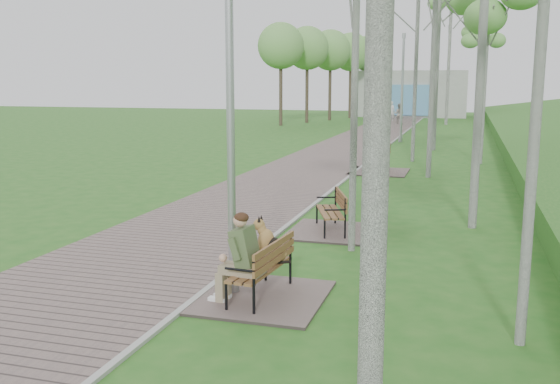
{
  "coord_description": "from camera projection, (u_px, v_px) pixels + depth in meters",
  "views": [
    {
      "loc": [
        3.57,
        -6.26,
        3.07
      ],
      "look_at": [
        0.34,
        4.54,
        1.06
      ],
      "focal_mm": 40.0,
      "sensor_mm": 36.0,
      "label": 1
    }
  ],
  "objects": [
    {
      "name": "lamp_post_second",
      "position": [
        377.0,
        95.0,
        24.55
      ],
      "size": [
        0.21,
        0.21,
        5.47
      ],
      "color": "#A2A5AA",
      "rests_on": "ground"
    },
    {
      "name": "pedestrian_near",
      "position": [
        391.0,
        111.0,
        48.15
      ],
      "size": [
        0.6,
        0.42,
        1.58
      ],
      "primitive_type": "imported",
      "rotation": [
        0.0,
        0.0,
        3.07
      ],
      "color": "beige",
      "rests_on": "ground"
    },
    {
      "name": "bench_second",
      "position": [
        330.0,
        223.0,
        12.81
      ],
      "size": [
        1.72,
        1.91,
        1.05
      ],
      "color": "#685854",
      "rests_on": "ground"
    },
    {
      "name": "walkway",
      "position": [
        343.0,
        150.0,
        28.22
      ],
      "size": [
        3.5,
        67.0,
        0.04
      ],
      "primitive_type": "cube",
      "color": "#685854",
      "rests_on": "ground"
    },
    {
      "name": "bench_main",
      "position": [
        256.0,
        271.0,
        8.83
      ],
      "size": [
        1.74,
        1.93,
        1.52
      ],
      "color": "#685854",
      "rests_on": "ground"
    },
    {
      "name": "lamp_post_near",
      "position": [
        231.0,
        135.0,
        8.74
      ],
      "size": [
        0.19,
        0.19,
        4.97
      ],
      "color": "#A2A5AA",
      "rests_on": "ground"
    },
    {
      "name": "bench_third",
      "position": [
        378.0,
        166.0,
        21.29
      ],
      "size": [
        1.91,
        2.12,
        1.17
      ],
      "color": "#685854",
      "rests_on": "ground"
    },
    {
      "name": "birch_distant_b",
      "position": [
        485.0,
        22.0,
        50.89
      ],
      "size": [
        2.71,
        2.71,
        10.0
      ],
      "color": "silver",
      "rests_on": "ground"
    },
    {
      "name": "birch_distant_a",
      "position": [
        451.0,
        4.0,
        43.39
      ],
      "size": [
        2.79,
        2.79,
        10.64
      ],
      "color": "silver",
      "rests_on": "ground"
    },
    {
      "name": "building_north",
      "position": [
        409.0,
        94.0,
        55.61
      ],
      "size": [
        10.0,
        5.2,
        4.0
      ],
      "color": "#9E9E99",
      "rests_on": "ground"
    },
    {
      "name": "ground",
      "position": [
        144.0,
        342.0,
        7.45
      ],
      "size": [
        120.0,
        120.0,
        0.0
      ],
      "primitive_type": "plane",
      "color": "#245E1B",
      "rests_on": "ground"
    },
    {
      "name": "pedestrian_far",
      "position": [
        399.0,
        114.0,
        45.28
      ],
      "size": [
        0.79,
        0.65,
        1.49
      ],
      "primitive_type": "imported",
      "rotation": [
        0.0,
        0.0,
        3.02
      ],
      "color": "gray",
      "rests_on": "ground"
    },
    {
      "name": "lamp_post_third",
      "position": [
        402.0,
        92.0,
        31.51
      ],
      "size": [
        0.21,
        0.21,
        5.45
      ],
      "color": "#A2A5AA",
      "rests_on": "ground"
    },
    {
      "name": "kerb",
      "position": [
        382.0,
        151.0,
        27.73
      ],
      "size": [
        0.1,
        67.0,
        0.05
      ],
      "primitive_type": "cube",
      "color": "#999993",
      "rests_on": "ground"
    }
  ]
}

